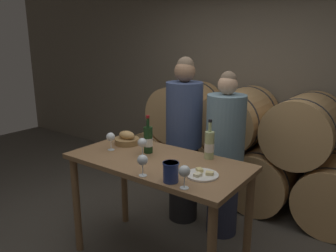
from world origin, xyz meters
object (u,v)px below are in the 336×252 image
(wine_bottle_red, at_px, (148,140))
(wine_glass_right, at_px, (184,172))
(tasting_table, at_px, (157,176))
(bread_basket, at_px, (127,139))
(blue_crock, at_px, (171,171))
(wine_glass_far_left, at_px, (111,137))
(cheese_plate, at_px, (202,175))
(person_left, at_px, (184,141))
(wine_glass_left, at_px, (142,143))
(person_right, at_px, (224,156))
(wine_bottle_white, at_px, (209,145))
(wine_glass_center, at_px, (143,160))

(wine_bottle_red, xyz_separation_m, wine_glass_right, (0.64, -0.41, 0.00))
(tasting_table, distance_m, bread_basket, 0.54)
(blue_crock, bearing_deg, bread_basket, 151.60)
(wine_glass_far_left, bearing_deg, cheese_plate, -1.30)
(person_left, bearing_deg, wine_glass_left, -84.03)
(person_right, xyz_separation_m, wine_glass_far_left, (-0.72, -0.78, 0.25))
(cheese_plate, distance_m, wine_glass_left, 0.62)
(person_left, bearing_deg, blue_crock, -61.02)
(person_left, xyz_separation_m, wine_bottle_white, (0.55, -0.46, 0.18))
(person_left, distance_m, wine_bottle_red, 0.67)
(wine_bottle_red, xyz_separation_m, blue_crock, (0.51, -0.37, -0.04))
(bread_basket, bearing_deg, wine_glass_left, -27.17)
(wine_glass_left, xyz_separation_m, wine_glass_right, (0.62, -0.30, 0.00))
(person_right, relative_size, wine_glass_far_left, 10.17)
(wine_glass_far_left, relative_size, wine_glass_center, 1.00)
(wine_glass_far_left, height_order, wine_glass_center, same)
(person_right, relative_size, blue_crock, 11.57)
(wine_glass_far_left, distance_m, wine_glass_right, 0.98)
(blue_crock, height_order, cheese_plate, blue_crock)
(bread_basket, bearing_deg, wine_glass_right, -26.53)
(wine_glass_far_left, bearing_deg, blue_crock, -15.95)
(tasting_table, relative_size, bread_basket, 6.51)
(wine_glass_center, bearing_deg, person_right, 83.46)
(person_right, bearing_deg, wine_bottle_red, -122.50)
(tasting_table, distance_m, wine_bottle_white, 0.49)
(bread_basket, height_order, wine_glass_right, wine_glass_right)
(cheese_plate, relative_size, wine_glass_far_left, 1.48)
(wine_glass_center, bearing_deg, cheese_plate, 35.95)
(person_right, bearing_deg, blue_crock, -84.47)
(bread_basket, distance_m, wine_glass_left, 0.38)
(person_right, xyz_separation_m, wine_glass_right, (0.23, -1.05, 0.25))
(tasting_table, xyz_separation_m, wine_glass_center, (0.12, -0.32, 0.25))
(wine_bottle_white, xyz_separation_m, bread_basket, (-0.81, -0.11, -0.07))
(wine_bottle_red, distance_m, bread_basket, 0.33)
(tasting_table, relative_size, wine_glass_far_left, 9.35)
(person_left, relative_size, wine_glass_right, 10.89)
(person_left, bearing_deg, person_right, -0.02)
(person_left, relative_size, cheese_plate, 7.36)
(blue_crock, height_order, wine_glass_right, wine_glass_right)
(wine_glass_center, bearing_deg, wine_bottle_white, 70.93)
(bread_basket, relative_size, wine_glass_far_left, 1.44)
(bread_basket, bearing_deg, wine_glass_center, -38.60)
(person_right, bearing_deg, wine_glass_center, -96.54)
(tasting_table, distance_m, wine_glass_right, 0.62)
(bread_basket, bearing_deg, person_left, 65.71)
(wine_glass_right, bearing_deg, wine_bottle_red, 147.55)
(blue_crock, distance_m, cheese_plate, 0.25)
(wine_bottle_white, distance_m, wine_glass_right, 0.60)
(wine_bottle_red, distance_m, wine_glass_right, 0.76)
(tasting_table, relative_size, person_right, 0.92)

